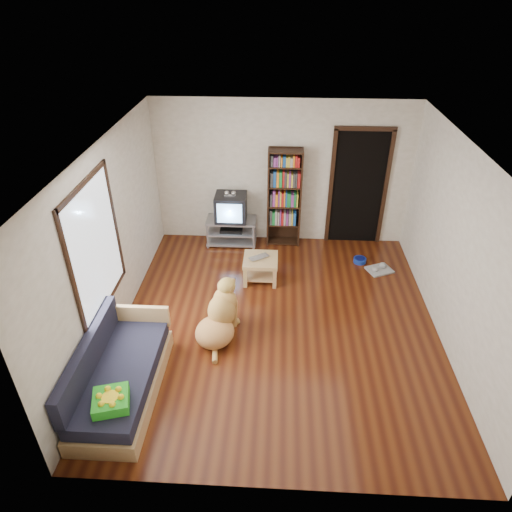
# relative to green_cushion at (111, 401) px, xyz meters

# --- Properties ---
(ground) EXTENTS (5.00, 5.00, 0.00)m
(ground) POSITION_rel_green_cushion_xyz_m (1.75, 1.92, -0.48)
(ground) COLOR #55250E
(ground) RESTS_ON ground
(ceiling) EXTENTS (5.00, 5.00, 0.00)m
(ceiling) POSITION_rel_green_cushion_xyz_m (1.75, 1.92, 2.12)
(ceiling) COLOR white
(ceiling) RESTS_ON ground
(wall_back) EXTENTS (4.50, 0.00, 4.50)m
(wall_back) POSITION_rel_green_cushion_xyz_m (1.75, 4.42, 0.82)
(wall_back) COLOR silver
(wall_back) RESTS_ON ground
(wall_front) EXTENTS (4.50, 0.00, 4.50)m
(wall_front) POSITION_rel_green_cushion_xyz_m (1.75, -0.58, 0.82)
(wall_front) COLOR silver
(wall_front) RESTS_ON ground
(wall_left) EXTENTS (0.00, 5.00, 5.00)m
(wall_left) POSITION_rel_green_cushion_xyz_m (-0.50, 1.92, 0.82)
(wall_left) COLOR silver
(wall_left) RESTS_ON ground
(wall_right) EXTENTS (0.00, 5.00, 5.00)m
(wall_right) POSITION_rel_green_cushion_xyz_m (4.00, 1.92, 0.82)
(wall_right) COLOR silver
(wall_right) RESTS_ON ground
(green_cushion) EXTENTS (0.45, 0.45, 0.12)m
(green_cushion) POSITION_rel_green_cushion_xyz_m (0.00, 0.00, 0.00)
(green_cushion) COLOR green
(green_cushion) RESTS_ON sofa
(laptop) EXTENTS (0.40, 0.36, 0.03)m
(laptop) POSITION_rel_green_cushion_xyz_m (1.44, 3.00, -0.07)
(laptop) COLOR silver
(laptop) RESTS_ON coffee_table
(dog_bowl) EXTENTS (0.22, 0.22, 0.08)m
(dog_bowl) POSITION_rel_green_cushion_xyz_m (3.15, 3.63, -0.44)
(dog_bowl) COLOR navy
(dog_bowl) RESTS_ON ground
(grey_rag) EXTENTS (0.50, 0.45, 0.03)m
(grey_rag) POSITION_rel_green_cushion_xyz_m (3.45, 3.38, -0.47)
(grey_rag) COLOR #A1A1A1
(grey_rag) RESTS_ON ground
(window) EXTENTS (0.03, 1.46, 1.70)m
(window) POSITION_rel_green_cushion_xyz_m (-0.48, 1.42, 1.02)
(window) COLOR white
(window) RESTS_ON wall_left
(doorway) EXTENTS (1.03, 0.05, 2.19)m
(doorway) POSITION_rel_green_cushion_xyz_m (3.10, 4.40, 0.64)
(doorway) COLOR black
(doorway) RESTS_ON wall_back
(tv_stand) EXTENTS (0.90, 0.45, 0.50)m
(tv_stand) POSITION_rel_green_cushion_xyz_m (0.85, 4.17, -0.21)
(tv_stand) COLOR #99999E
(tv_stand) RESTS_ON ground
(crt_tv) EXTENTS (0.55, 0.52, 0.58)m
(crt_tv) POSITION_rel_green_cushion_xyz_m (0.85, 4.19, 0.26)
(crt_tv) COLOR black
(crt_tv) RESTS_ON tv_stand
(bookshelf) EXTENTS (0.60, 0.30, 1.80)m
(bookshelf) POSITION_rel_green_cushion_xyz_m (1.80, 4.27, 0.52)
(bookshelf) COLOR black
(bookshelf) RESTS_ON ground
(sofa) EXTENTS (0.80, 1.80, 0.80)m
(sofa) POSITION_rel_green_cushion_xyz_m (-0.12, 0.54, -0.22)
(sofa) COLOR tan
(sofa) RESTS_ON ground
(coffee_table) EXTENTS (0.55, 0.55, 0.40)m
(coffee_table) POSITION_rel_green_cushion_xyz_m (1.44, 3.03, -0.20)
(coffee_table) COLOR tan
(coffee_table) RESTS_ON ground
(dog) EXTENTS (0.70, 1.02, 0.84)m
(dog) POSITION_rel_green_cushion_xyz_m (0.95, 1.63, -0.17)
(dog) COLOR tan
(dog) RESTS_ON ground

